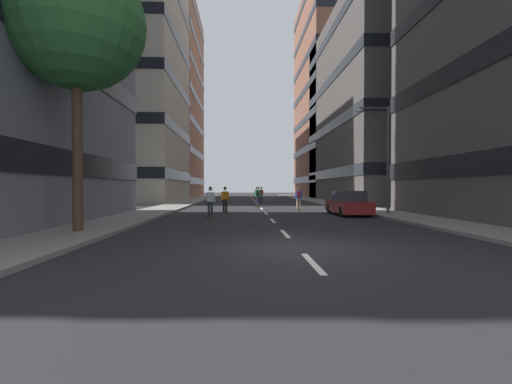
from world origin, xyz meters
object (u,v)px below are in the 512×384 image
at_px(skater_0, 299,197).
at_px(skater_2, 261,193).
at_px(street_tree_near, 76,23).
at_px(skater_3, 257,193).
at_px(skater_1, 225,198).
at_px(parked_car_near, 348,204).
at_px(skater_4, 258,195).
at_px(skater_5, 210,200).
at_px(streetlamp_right, 382,148).

distance_m(skater_0, skater_2, 16.29).
height_order(street_tree_near, skater_3, street_tree_near).
height_order(skater_2, skater_3, same).
distance_m(skater_1, skater_2, 18.40).
bearing_deg(street_tree_near, parked_car_near, 33.38).
height_order(skater_0, skater_4, same).
xyz_separation_m(parked_car_near, street_tree_near, (-12.63, -8.32, 7.02)).
xyz_separation_m(skater_2, skater_3, (-0.44, 2.17, 0.03)).
bearing_deg(skater_4, skater_5, -108.04).
height_order(parked_car_near, skater_2, skater_2).
xyz_separation_m(skater_2, skater_5, (-4.24, -21.83, 0.00)).
relative_size(street_tree_near, skater_4, 5.65).
height_order(skater_0, skater_2, same).
relative_size(parked_car_near, skater_4, 2.47).
height_order(skater_1, skater_4, same).
xyz_separation_m(street_tree_near, skater_2, (8.41, 29.22, -6.73)).
distance_m(streetlamp_right, skater_0, 7.43).
bearing_deg(parked_car_near, skater_1, 159.85).
bearing_deg(skater_3, skater_1, -98.78).
xyz_separation_m(skater_1, skater_5, (-0.68, -3.79, 0.00)).
distance_m(skater_3, skater_5, 24.31).
xyz_separation_m(street_tree_near, skater_0, (10.30, 13.05, -6.70)).
bearing_deg(street_tree_near, streetlamp_right, 28.24).
bearing_deg(skater_5, parked_car_near, 6.28).
relative_size(street_tree_near, streetlamp_right, 1.55).
bearing_deg(parked_car_near, skater_2, 101.41).
relative_size(streetlamp_right, skater_1, 3.65).
relative_size(streetlamp_right, skater_0, 3.65).
bearing_deg(street_tree_near, skater_2, 73.95).
xyz_separation_m(streetlamp_right, skater_0, (-4.26, 5.22, -3.12)).
xyz_separation_m(street_tree_near, skater_3, (7.97, 31.40, -6.70)).
xyz_separation_m(street_tree_near, skater_5, (4.16, 7.39, -6.73)).
relative_size(skater_1, skater_5, 1.00).
height_order(street_tree_near, skater_0, street_tree_near).
relative_size(skater_1, skater_4, 1.00).
xyz_separation_m(parked_car_near, skater_2, (-4.22, 20.90, 0.29)).
distance_m(skater_1, skater_4, 6.80).
distance_m(skater_2, skater_3, 2.22).
distance_m(skater_4, skater_5, 10.59).
xyz_separation_m(skater_0, skater_1, (-5.46, -1.87, -0.03)).
bearing_deg(skater_4, skater_1, -112.48).
bearing_deg(skater_0, street_tree_near, -128.30).
relative_size(skater_0, skater_4, 1.00).
relative_size(skater_2, skater_3, 1.00).
bearing_deg(skater_0, skater_3, 97.25).
height_order(street_tree_near, skater_1, street_tree_near).
xyz_separation_m(skater_3, skater_4, (-0.52, -13.94, 0.00)).
bearing_deg(skater_0, skater_1, -161.08).
bearing_deg(skater_2, street_tree_near, -106.05).
bearing_deg(streetlamp_right, skater_2, 106.05).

